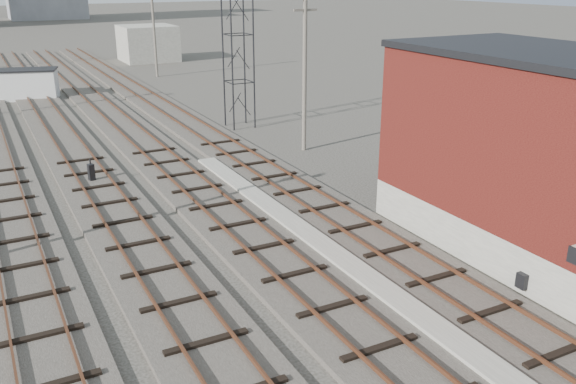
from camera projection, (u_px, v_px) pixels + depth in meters
ground at (86, 79)px, 59.19m from camera, size 320.00×320.00×0.00m
track_right at (178, 118)px, 42.73m from camera, size 3.20×90.00×0.39m
track_mid_right at (121, 124)px, 40.99m from camera, size 3.20×90.00×0.39m
track_mid_left at (59, 131)px, 39.24m from camera, size 3.20×90.00×0.39m
platform_curb at (348, 266)px, 21.00m from camera, size 0.90×28.00×0.26m
brick_building at (552, 157)px, 21.19m from camera, size 6.54×12.20×7.22m
lattice_tower at (237, 10)px, 38.20m from camera, size 1.60×1.60×15.00m
utility_pole_right_a at (305, 66)px, 33.71m from camera, size 1.80×0.24×9.00m
utility_pole_right_b at (154, 27)px, 58.73m from camera, size 1.80×0.24×9.00m
shed_right at (148, 43)px, 70.77m from camera, size 6.00×6.00×4.00m
switch_stand at (91, 173)px, 29.45m from camera, size 0.33×0.33×1.19m
site_trailer at (21, 84)px, 49.17m from camera, size 6.21×3.92×2.42m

